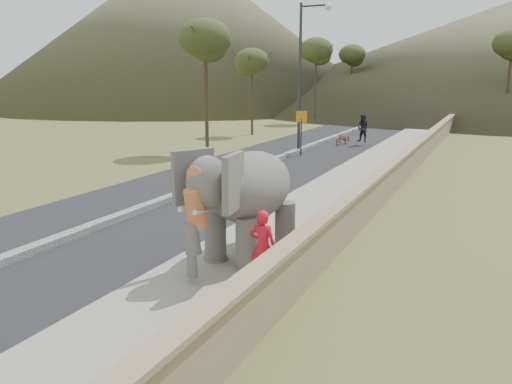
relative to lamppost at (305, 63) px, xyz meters
The scene contains 11 objects.
ground 18.02m from the lamppost, 74.32° to the right, with size 160.00×160.00×0.00m, color olive.
road 8.29m from the lamppost, 92.64° to the right, with size 7.00×120.00×0.03m, color black.
median 8.23m from the lamppost, 92.64° to the right, with size 0.35×120.00×0.22m, color black.
walkway 9.49m from the lamppost, 55.03° to the right, with size 3.00×120.00×0.15m, color #9E9687.
parapet 10.19m from the lamppost, 46.60° to the right, with size 0.30×120.00×1.10m, color tan.
lamppost is the anchor object (origin of this frame).
signboard 3.37m from the lamppost, 78.50° to the right, with size 0.60×0.08×2.40m.
hill_left 51.12m from the lamppost, 131.02° to the left, with size 60.00×60.00×22.00m, color brown.
hill_far 54.21m from the lamppost, 79.69° to the left, with size 80.00×80.00×14.00m, color brown.
elephant_and_man 17.20m from the lamppost, 73.77° to the right, with size 2.37×3.76×2.56m.
motorcyclist 6.09m from the lamppost, 67.10° to the left, with size 2.19×1.64×1.95m.
Camera 1 is at (4.94, -9.46, 4.27)m, focal length 35.00 mm.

